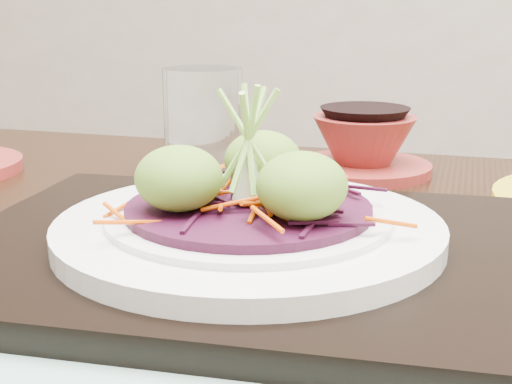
% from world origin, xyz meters
% --- Properties ---
extents(placemat, '(0.47, 0.37, 0.00)m').
position_xyz_m(placemat, '(-0.06, -0.12, 0.77)').
color(placemat, '#799C95').
rests_on(placemat, dining_table).
extents(serving_tray, '(0.41, 0.31, 0.02)m').
position_xyz_m(serving_tray, '(-0.06, -0.12, 0.78)').
color(serving_tray, black).
rests_on(serving_tray, placemat).
extents(white_plate, '(0.26, 0.26, 0.02)m').
position_xyz_m(white_plate, '(-0.06, -0.12, 0.79)').
color(white_plate, silver).
rests_on(white_plate, serving_tray).
extents(cabbage_bed, '(0.16, 0.16, 0.01)m').
position_xyz_m(cabbage_bed, '(-0.06, -0.12, 0.81)').
color(cabbage_bed, '#370B23').
rests_on(cabbage_bed, white_plate).
extents(carrot_julienne, '(0.20, 0.20, 0.01)m').
position_xyz_m(carrot_julienne, '(-0.06, -0.12, 0.82)').
color(carrot_julienne, '#C54303').
rests_on(carrot_julienne, cabbage_bed).
extents(guacamole_scoops, '(0.14, 0.13, 0.04)m').
position_xyz_m(guacamole_scoops, '(-0.06, -0.12, 0.83)').
color(guacamole_scoops, olive).
rests_on(guacamole_scoops, cabbage_bed).
extents(scallion_garnish, '(0.06, 0.06, 0.09)m').
position_xyz_m(scallion_garnish, '(-0.06, -0.12, 0.85)').
color(scallion_garnish, '#89C44E').
rests_on(scallion_garnish, cabbage_bed).
extents(water_glass, '(0.10, 0.10, 0.11)m').
position_xyz_m(water_glass, '(-0.17, 0.12, 0.82)').
color(water_glass, white).
rests_on(water_glass, dining_table).
extents(terracotta_bowl_set, '(0.15, 0.15, 0.06)m').
position_xyz_m(terracotta_bowl_set, '(-0.01, 0.19, 0.79)').
color(terracotta_bowl_set, maroon).
rests_on(terracotta_bowl_set, dining_table).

